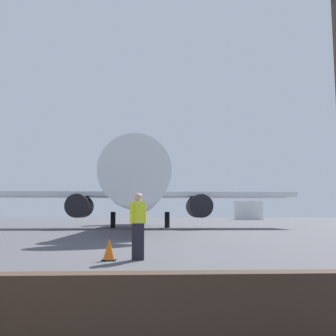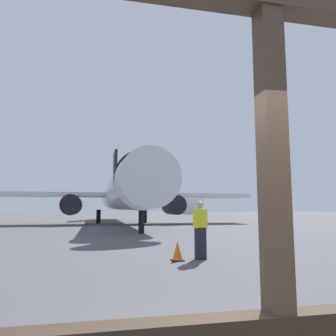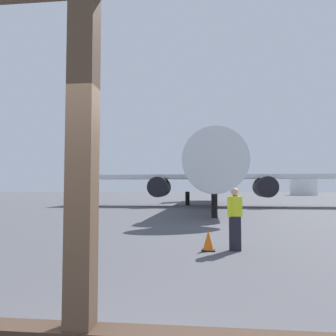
# 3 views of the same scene
# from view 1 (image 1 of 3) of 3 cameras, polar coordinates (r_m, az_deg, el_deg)

# --- Properties ---
(ground_plane) EXTENTS (220.00, 220.00, 0.00)m
(ground_plane) POSITION_cam_1_polar(r_m,az_deg,el_deg) (43.42, -5.69, -8.16)
(ground_plane) COLOR #4C4C51
(airplane) EXTENTS (26.29, 34.31, 9.91)m
(airplane) POSITION_cam_1_polar(r_m,az_deg,el_deg) (34.57, -3.99, -3.36)
(airplane) COLOR silver
(airplane) RESTS_ON ground
(ground_crew_worker) EXTENTS (0.43, 0.43, 1.74)m
(ground_crew_worker) POSITION_cam_1_polar(r_m,az_deg,el_deg) (10.62, -4.27, -8.12)
(ground_crew_worker) COLOR black
(ground_crew_worker) RESTS_ON ground
(traffic_cone) EXTENTS (0.36, 0.36, 0.58)m
(traffic_cone) POSITION_cam_1_polar(r_m,az_deg,el_deg) (10.60, -8.40, -11.48)
(traffic_cone) COLOR orange
(traffic_cone) RESTS_ON ground
(fuel_storage_tank) EXTENTS (6.66, 6.66, 4.10)m
(fuel_storage_tank) POSITION_cam_1_polar(r_m,az_deg,el_deg) (93.44, 11.45, -5.97)
(fuel_storage_tank) COLOR white
(fuel_storage_tank) RESTS_ON ground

